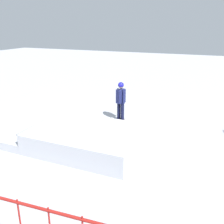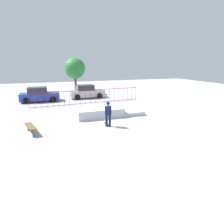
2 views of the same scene
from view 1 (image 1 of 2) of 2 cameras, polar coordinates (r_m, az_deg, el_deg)
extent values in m
plane|color=#A8AAB2|center=(9.78, -2.64, -5.08)|extent=(60.00, 60.00, 0.00)
cube|color=#B0B3BB|center=(8.63, -5.64, -6.05)|extent=(3.61, 2.62, 0.70)
cube|color=#B0B3BB|center=(10.20, -19.06, -4.21)|extent=(1.81, 2.61, 0.30)
cylinder|color=gray|center=(9.44, -15.34, -2.09)|extent=(0.09, 2.60, 0.08)
cylinder|color=black|center=(10.95, 2.35, -0.09)|extent=(0.15, 0.15, 0.82)
cylinder|color=black|center=(11.10, 1.55, 0.19)|extent=(0.15, 0.15, 0.82)
cube|color=#191E4C|center=(10.82, 1.99, 3.61)|extent=(0.36, 0.44, 0.60)
cylinder|color=#191E4C|center=(10.70, 2.65, 3.43)|extent=(0.09, 0.09, 0.60)
cylinder|color=#191E4C|center=(10.94, 1.34, 3.79)|extent=(0.09, 0.09, 0.60)
sphere|color=tan|center=(10.70, 2.02, 5.93)|extent=(0.22, 0.22, 0.22)
sphere|color=navy|center=(10.70, 2.02, 6.09)|extent=(0.25, 0.25, 0.25)
cube|color=#3F2D1E|center=(10.83, 1.37, -2.16)|extent=(0.34, 0.82, 0.02)
cylinder|color=silver|center=(10.57, 1.10, -3.01)|extent=(0.04, 0.06, 0.06)
cylinder|color=silver|center=(10.69, 0.05, -2.75)|extent=(0.04, 0.06, 0.06)
cylinder|color=silver|center=(11.02, 2.65, -2.09)|extent=(0.04, 0.06, 0.06)
cylinder|color=silver|center=(11.13, 1.63, -1.86)|extent=(0.04, 0.06, 0.06)
camera|label=2|loc=(21.23, 24.07, 18.05)|focal=30.03mm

